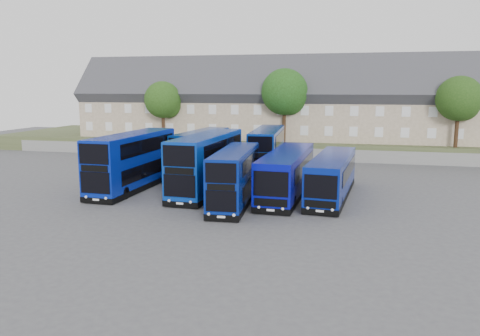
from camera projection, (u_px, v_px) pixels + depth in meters
name	position (u px, v px, depth m)	size (l,w,h in m)	color
ground	(209.00, 206.00, 35.32)	(120.00, 120.00, 0.00)	#49494E
retaining_wall	(266.00, 153.00, 58.20)	(70.00, 0.40, 1.50)	slate
earth_bank	(278.00, 142.00, 67.75)	(80.00, 20.00, 2.00)	#444F2C
terrace_row	(319.00, 105.00, 61.59)	(66.00, 10.40, 11.20)	tan
dd_front_left	(133.00, 162.00, 41.01)	(3.14, 12.26, 4.84)	#0821A1
dd_front_mid	(207.00, 164.00, 39.86)	(3.23, 12.34, 4.87)	#0934A5
dd_front_right	(235.00, 178.00, 35.59)	(3.12, 10.57, 4.14)	navy
dd_rear_left	(201.00, 152.00, 49.10)	(3.29, 10.99, 4.31)	navy
dd_rear_right	(267.00, 151.00, 48.83)	(3.31, 11.59, 4.55)	navy
coach_east_a	(287.00, 174.00, 38.57)	(3.24, 13.38, 3.64)	#090DA5
coach_east_b	(332.00, 177.00, 37.86)	(3.67, 12.61, 3.40)	navy
tree_west	(164.00, 101.00, 61.35)	(4.80, 4.80, 7.65)	#382314
tree_mid	(286.00, 94.00, 58.00)	(5.76, 5.76, 9.18)	#382314
tree_east	(460.00, 100.00, 53.07)	(5.12, 5.12, 8.16)	#382314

